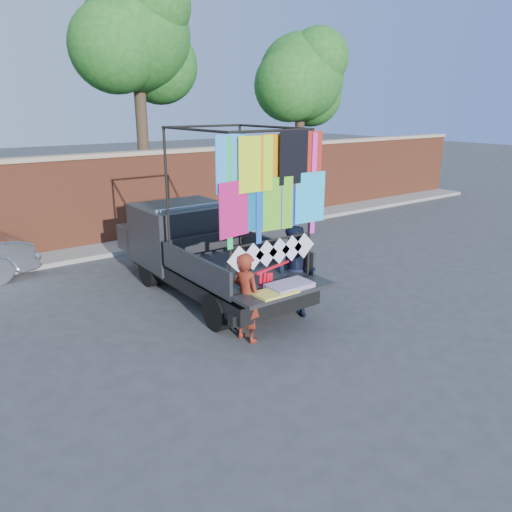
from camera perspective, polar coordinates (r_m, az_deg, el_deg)
ground at (r=9.64m, az=3.00°, el=-6.91°), size 90.00×90.00×0.00m
brick_wall at (r=15.12m, az=-14.05°, el=6.66°), size 30.00×0.45×2.61m
curb at (r=14.76m, az=-12.65°, el=1.47°), size 30.00×1.20×0.12m
tree_mid at (r=16.43m, az=-13.31°, el=22.83°), size 4.20×3.30×7.73m
tree_right at (r=19.90m, az=5.36°, el=19.35°), size 4.20×3.30×6.62m
pickup_truck at (r=10.98m, az=-6.99°, el=0.93°), size 2.22×5.58×3.51m
woman at (r=8.43m, az=-1.10°, el=-4.75°), size 0.49×0.64×1.56m
man at (r=9.43m, az=4.58°, el=-1.81°), size 0.90×1.02×1.74m
streamer_bundle at (r=8.81m, az=1.44°, el=-2.59°), size 0.91×0.28×0.64m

